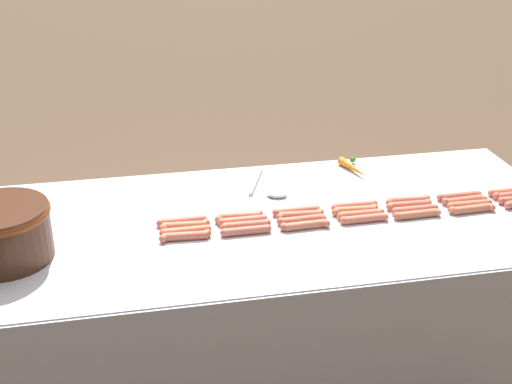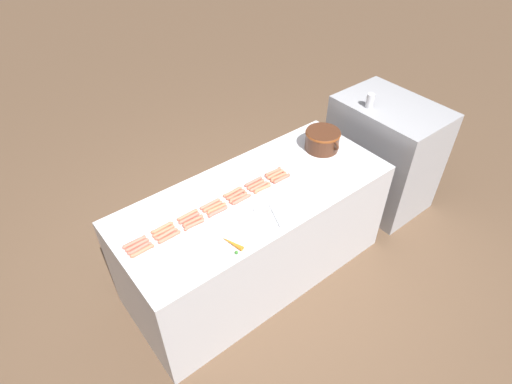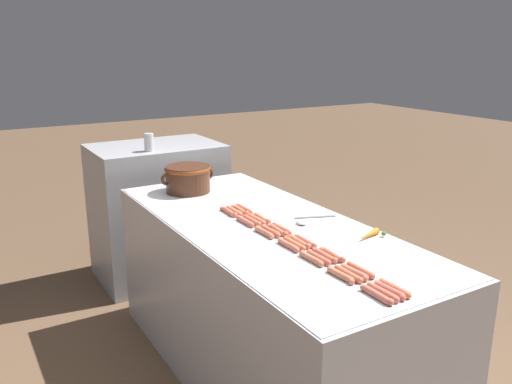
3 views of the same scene
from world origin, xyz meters
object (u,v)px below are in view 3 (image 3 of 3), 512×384
object	(u,v)px
hot_dog_9	(318,257)
hot_dog_15	(354,272)
hot_dog_8	(348,274)
serving_spoon	(306,220)
hot_dog_19	(257,219)
hot_dog_7	(383,292)
hot_dog_11	(271,231)
hot_dog_17	(299,242)
hot_dog_18	(277,230)
hot_dog_26	(261,218)
hot_dog_5	(245,221)
carrot	(368,235)
hot_dog_3	(288,245)
hot_dog_24	(305,241)
soda_can	(149,142)
hot_dog_16	(324,255)
hot_dog_0	(377,295)
hot_dog_1	(341,275)
hot_dog_4	(264,232)
bean_pot	(188,177)
back_cabinet	(158,211)
hot_dog_27	(244,209)
hot_dog_22	(361,270)
hot_dog_6	(228,212)
hot_dog_2	(311,258)
hot_dog_12	(252,221)
hot_dog_14	(390,290)
hot_dog_25	(282,228)
hot_dog_20	(240,210)
hot_dog_23	(332,255)
hot_dog_13	(234,211)
hot_dog_10	(294,244)

from	to	relation	value
hot_dog_9	hot_dog_15	xyz separation A→B (m)	(0.03, -0.19, 0.00)
hot_dog_8	serving_spoon	distance (m)	0.67
hot_dog_19	hot_dog_7	bearing A→B (deg)	-91.84
hot_dog_11	hot_dog_17	bearing A→B (deg)	-79.88
hot_dog_18	hot_dog_26	xyz separation A→B (m)	(0.03, 0.19, 0.00)
hot_dog_5	carrot	world-z (taller)	carrot
hot_dog_3	hot_dog_11	world-z (taller)	same
hot_dog_7	hot_dog_11	distance (m)	0.76
hot_dog_17	hot_dog_26	bearing A→B (deg)	85.48
hot_dog_15	hot_dog_24	size ratio (longest dim) A/B	1.00
hot_dog_17	soda_can	world-z (taller)	soda_can
hot_dog_26	soda_can	distance (m)	1.30
hot_dog_16	hot_dog_17	xyz separation A→B (m)	(-0.00, 0.19, 0.00)
hot_dog_0	hot_dog_9	xyz separation A→B (m)	(0.03, 0.38, 0.00)
hot_dog_1	serving_spoon	world-z (taller)	hot_dog_1
hot_dog_4	hot_dog_8	xyz separation A→B (m)	(0.03, -0.57, 0.00)
hot_dog_3	bean_pot	size ratio (longest dim) A/B	0.46
hot_dog_16	back_cabinet	bearing A→B (deg)	89.69
hot_dog_9	hot_dog_27	xyz separation A→B (m)	(0.07, 0.75, 0.00)
hot_dog_18	hot_dog_24	bearing A→B (deg)	-81.48
hot_dog_4	hot_dog_17	size ratio (longest dim) A/B	1.00
hot_dog_16	hot_dog_22	distance (m)	0.20
hot_dog_7	hot_dog_16	xyz separation A→B (m)	(0.03, 0.38, 0.00)
hot_dog_17	hot_dog_6	bearing A→B (deg)	96.72
hot_dog_0	hot_dog_2	bearing A→B (deg)	90.45
hot_dog_11	hot_dog_1	bearing A→B (deg)	-93.46
hot_dog_2	hot_dog_12	world-z (taller)	same
hot_dog_22	serving_spoon	world-z (taller)	hot_dog_22
hot_dog_18	hot_dog_14	bearing A→B (deg)	-89.93
hot_dog_3	hot_dog_6	distance (m)	0.57
hot_dog_19	hot_dog_26	world-z (taller)	same
hot_dog_9	hot_dog_6	bearing A→B (deg)	92.32
hot_dog_0	hot_dog_25	size ratio (longest dim) A/B	1.00
back_cabinet	hot_dog_9	bearing A→B (deg)	-91.32
hot_dog_9	hot_dog_25	world-z (taller)	same
back_cabinet	hot_dog_20	xyz separation A→B (m)	(-0.01, -1.31, 0.37)
hot_dog_8	hot_dog_11	size ratio (longest dim) A/B	1.00
hot_dog_11	carrot	bearing A→B (deg)	-39.26
back_cabinet	hot_dog_23	size ratio (longest dim) A/B	6.42
hot_dog_13	hot_dog_22	size ratio (longest dim) A/B	1.00
hot_dog_27	hot_dog_12	bearing A→B (deg)	-108.88
serving_spoon	carrot	distance (m)	0.36
hot_dog_20	bean_pot	xyz separation A→B (m)	(-0.07, 0.52, 0.08)
back_cabinet	carrot	size ratio (longest dim) A/B	5.75
hot_dog_0	hot_dog_10	size ratio (longest dim) A/B	1.00
hot_dog_14	hot_dog_26	world-z (taller)	same
hot_dog_7	hot_dog_10	bearing A→B (deg)	90.07
hot_dog_6	hot_dog_25	size ratio (longest dim) A/B	1.00
hot_dog_0	hot_dog_24	distance (m)	0.57
hot_dog_6	hot_dog_11	size ratio (longest dim) A/B	1.00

